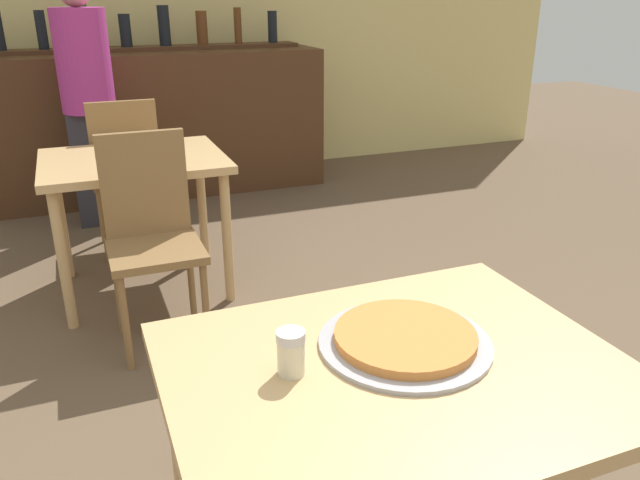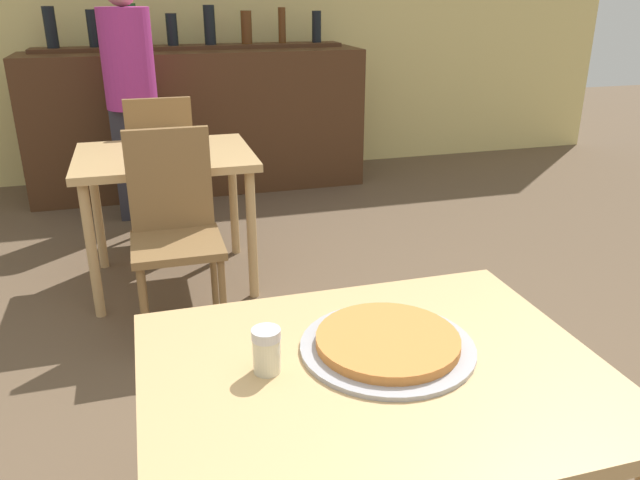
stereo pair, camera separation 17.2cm
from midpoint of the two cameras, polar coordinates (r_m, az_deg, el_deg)
wall_back at (r=5.55m, az=-11.29°, el=20.19°), size 8.00×0.05×2.80m
dining_table_near at (r=1.50m, az=8.35°, el=-14.18°), size 1.05×0.83×0.72m
dining_table_far at (r=3.37m, az=-12.52°, el=6.18°), size 0.90×0.74×0.73m
bar_counter at (r=5.14m, az=-10.03°, el=10.59°), size 2.60×0.56×1.10m
bar_back_shelf at (r=5.20m, az=-11.08°, el=17.66°), size 2.39×0.24×0.34m
chair_far_side_front at (r=2.89m, az=-11.55°, el=1.71°), size 0.40×0.40×0.95m
chair_far_side_back at (r=3.92m, az=-13.03°, el=6.88°), size 0.40×0.40×0.95m
pizza_tray at (r=1.52m, az=9.47°, el=-9.36°), size 0.42×0.42×0.04m
cheese_shaker at (r=1.40m, az=-1.36°, el=-10.13°), size 0.07×0.07×0.11m
person_standing at (r=4.49m, az=-15.81°, el=12.80°), size 0.34×0.34×1.62m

